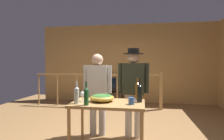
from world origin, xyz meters
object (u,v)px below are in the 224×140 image
object	(u,v)px
person_standing_right	(133,84)
salad_bowl	(102,97)
tv_console	(110,98)
mug_blue	(131,101)
wine_bottle_amber	(138,91)
serving_table	(108,109)
person_standing_left	(97,88)
wine_bottle_clear	(77,94)
wine_bottle_dark	(140,93)
wine_glass	(82,95)
flat_screen_tv	(110,84)
wine_bottle_green	(86,96)
framed_picture	(130,50)
stair_railing	(114,85)

from	to	relation	value
person_standing_right	salad_bowl	bearing A→B (deg)	59.88
tv_console	mug_blue	world-z (taller)	mug_blue
wine_bottle_amber	person_standing_right	xyz separation A→B (m)	(-0.09, 0.47, 0.05)
serving_table	person_standing_left	distance (m)	0.84
wine_bottle_clear	wine_bottle_dark	distance (m)	0.96
wine_glass	flat_screen_tv	bearing A→B (deg)	93.37
person_standing_right	wine_bottle_green	bearing A→B (deg)	61.07
flat_screen_tv	wine_bottle_green	size ratio (longest dim) A/B	2.05
wine_glass	person_standing_right	size ratio (longest dim) A/B	0.09
serving_table	wine_bottle_clear	world-z (taller)	wine_bottle_clear
serving_table	salad_bowl	size ratio (longest dim) A/B	2.89
flat_screen_tv	tv_console	bearing A→B (deg)	90.00
wine_bottle_amber	tv_console	bearing A→B (deg)	107.68
tv_console	wine_glass	bearing A→B (deg)	-86.66
wine_bottle_clear	mug_blue	size ratio (longest dim) A/B	2.82
flat_screen_tv	wine_bottle_green	distance (m)	3.80
framed_picture	serving_table	distance (m)	4.04
wine_bottle_green	tv_console	bearing A→B (deg)	95.13
framed_picture	wine_bottle_clear	xyz separation A→B (m)	(-0.52, -4.02, -0.95)
framed_picture	wine_bottle_clear	distance (m)	4.16
tv_console	flat_screen_tv	bearing A→B (deg)	-90.00
stair_railing	wine_bottle_green	distance (m)	3.25
stair_railing	person_standing_left	distance (m)	2.28
framed_picture	wine_bottle_green	world-z (taller)	framed_picture
wine_bottle_dark	tv_console	bearing A→B (deg)	107.40
salad_bowl	wine_glass	size ratio (longest dim) A/B	2.40
mug_blue	wine_bottle_clear	bearing A→B (deg)	-174.59
serving_table	mug_blue	size ratio (longest dim) A/B	9.40
framed_picture	stair_railing	size ratio (longest dim) A/B	0.14
flat_screen_tv	wine_bottle_amber	distance (m)	3.46
stair_railing	wine_glass	distance (m)	3.02
person_standing_right	tv_console	bearing A→B (deg)	-67.45
salad_bowl	person_standing_right	distance (m)	0.83
salad_bowl	wine_glass	distance (m)	0.31
salad_bowl	wine_bottle_green	world-z (taller)	wine_bottle_green
tv_console	wine_glass	xyz separation A→B (m)	(0.21, -3.58, 0.72)
wine_bottle_dark	wine_bottle_clear	bearing A→B (deg)	-164.83
flat_screen_tv	wine_glass	distance (m)	3.56
tv_console	person_standing_right	bearing A→B (deg)	-71.27
stair_railing	serving_table	bearing A→B (deg)	-82.81
framed_picture	serving_table	xyz separation A→B (m)	(-0.07, -3.86, -1.19)
person_standing_left	wine_glass	bearing A→B (deg)	81.77
flat_screen_tv	salad_bowl	bearing A→B (deg)	-81.70
tv_console	flat_screen_tv	xyz separation A→B (m)	(0.00, -0.03, 0.50)
serving_table	wine_bottle_green	distance (m)	0.44
framed_picture	serving_table	bearing A→B (deg)	-91.05
serving_table	wine_glass	distance (m)	0.46
framed_picture	wine_bottle_dark	bearing A→B (deg)	-83.87
flat_screen_tv	person_standing_right	distance (m)	2.99
wine_bottle_clear	salad_bowl	bearing A→B (deg)	32.00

